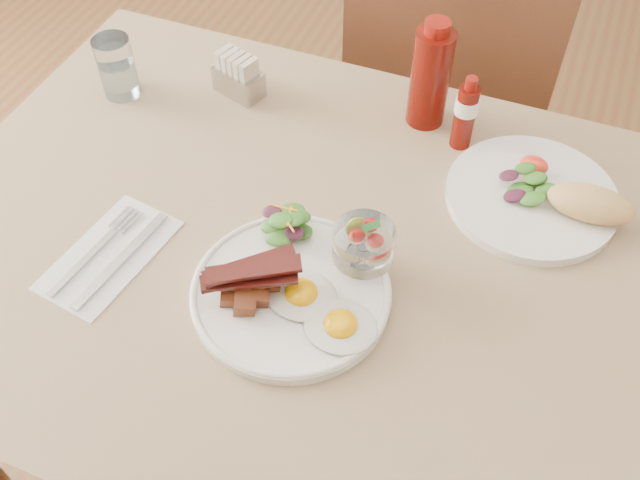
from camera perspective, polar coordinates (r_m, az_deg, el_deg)
table at (r=1.11m, az=2.29°, el=-4.34°), size 1.33×0.88×0.75m
chair_far at (r=1.66m, az=10.14°, el=10.43°), size 0.42×0.42×0.93m
main_plate at (r=0.99m, az=-2.35°, el=-4.29°), size 0.28×0.28×0.02m
fried_eggs at (r=0.96m, az=0.05°, el=-5.58°), size 0.19×0.14×0.03m
bacon_potato_pile at (r=0.96m, az=-5.59°, el=-3.37°), size 0.13×0.10×0.06m
side_salad at (r=1.04m, az=-2.72°, el=1.24°), size 0.09×0.08×0.04m
fruit_cup at (r=0.98m, az=3.53°, el=-0.33°), size 0.09×0.09×0.09m
second_plate at (r=1.15m, az=17.61°, el=3.31°), size 0.29×0.27×0.07m
ketchup_bottle at (r=1.21m, az=8.82°, el=12.81°), size 0.08×0.08×0.19m
hot_sauce_bottle at (r=1.19m, az=11.55°, el=9.88°), size 0.04×0.04×0.14m
sugar_caddy at (r=1.30m, az=-6.55°, el=12.84°), size 0.10×0.07×0.08m
water_glass at (r=1.33m, az=-15.89°, el=12.93°), size 0.06×0.06×0.11m
napkin_cutlery at (r=1.09m, az=-16.48°, el=-1.18°), size 0.15×0.23×0.01m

